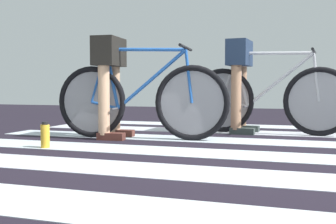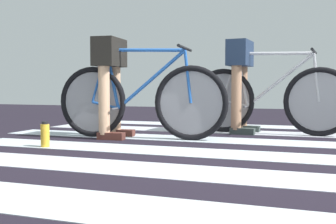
{
  "view_description": "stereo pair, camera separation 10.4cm",
  "coord_description": "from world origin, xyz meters",
  "px_view_note": "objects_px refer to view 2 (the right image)",
  "views": [
    {
      "loc": [
        0.29,
        -2.83,
        0.53
      ],
      "look_at": [
        -0.98,
        1.11,
        0.27
      ],
      "focal_mm": 43.57,
      "sensor_mm": 36.0,
      "label": 1
    },
    {
      "loc": [
        0.4,
        -2.83,
        0.53
      ],
      "look_at": [
        -0.98,
        1.11,
        0.27
      ],
      "focal_mm": 43.57,
      "sensor_mm": 36.0,
      "label": 2
    }
  ],
  "objects_px": {
    "bicycle_2_of_2": "(268,99)",
    "water_bottle": "(45,135)",
    "cyclist_1_of_2": "(110,74)",
    "bicycle_1_of_2": "(140,100)",
    "cyclist_2_of_2": "(240,73)"
  },
  "relations": [
    {
      "from": "bicycle_2_of_2",
      "to": "water_bottle",
      "type": "relative_size",
      "value": 7.89
    },
    {
      "from": "cyclist_1_of_2",
      "to": "bicycle_2_of_2",
      "type": "height_order",
      "value": "cyclist_1_of_2"
    },
    {
      "from": "bicycle_1_of_2",
      "to": "water_bottle",
      "type": "bearing_deg",
      "value": -127.7
    },
    {
      "from": "cyclist_2_of_2",
      "to": "cyclist_1_of_2",
      "type": "bearing_deg",
      "value": -138.82
    },
    {
      "from": "cyclist_2_of_2",
      "to": "water_bottle",
      "type": "bearing_deg",
      "value": -125.68
    },
    {
      "from": "bicycle_2_of_2",
      "to": "water_bottle",
      "type": "bearing_deg",
      "value": -131.89
    },
    {
      "from": "cyclist_1_of_2",
      "to": "bicycle_2_of_2",
      "type": "xyz_separation_m",
      "value": [
        1.47,
        0.84,
        -0.26
      ]
    },
    {
      "from": "bicycle_1_of_2",
      "to": "cyclist_2_of_2",
      "type": "bearing_deg",
      "value": 40.98
    },
    {
      "from": "bicycle_1_of_2",
      "to": "bicycle_2_of_2",
      "type": "height_order",
      "value": "same"
    },
    {
      "from": "cyclist_1_of_2",
      "to": "water_bottle",
      "type": "height_order",
      "value": "cyclist_1_of_2"
    },
    {
      "from": "bicycle_1_of_2",
      "to": "cyclist_1_of_2",
      "type": "distance_m",
      "value": 0.4
    },
    {
      "from": "bicycle_1_of_2",
      "to": "bicycle_2_of_2",
      "type": "xyz_separation_m",
      "value": [
        1.16,
        0.82,
        0.0
      ]
    },
    {
      "from": "bicycle_1_of_2",
      "to": "cyclist_1_of_2",
      "type": "bearing_deg",
      "value": -180.0
    },
    {
      "from": "bicycle_2_of_2",
      "to": "cyclist_2_of_2",
      "type": "distance_m",
      "value": 0.41
    },
    {
      "from": "bicycle_1_of_2",
      "to": "bicycle_2_of_2",
      "type": "bearing_deg",
      "value": 31.41
    }
  ]
}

